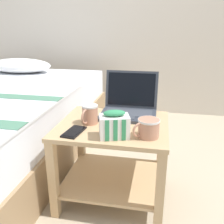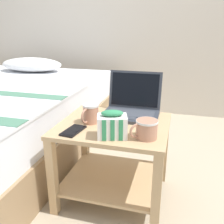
{
  "view_description": "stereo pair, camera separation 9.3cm",
  "coord_description": "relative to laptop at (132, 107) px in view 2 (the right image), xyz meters",
  "views": [
    {
      "loc": [
        0.24,
        -1.25,
        0.97
      ],
      "look_at": [
        0.0,
        -0.04,
        0.54
      ],
      "focal_mm": 40.0,
      "sensor_mm": 36.0,
      "label": 1
    },
    {
      "loc": [
        0.33,
        -1.23,
        0.97
      ],
      "look_at": [
        0.0,
        -0.04,
        0.54
      ],
      "focal_mm": 40.0,
      "sensor_mm": 36.0,
      "label": 2
    }
  ],
  "objects": [
    {
      "name": "ground_plane",
      "position": [
        -0.06,
        -0.17,
        -0.51
      ],
      "size": [
        8.0,
        8.0,
        0.0
      ],
      "primitive_type": "plane",
      "color": "tan"
    },
    {
      "name": "bedside_table",
      "position": [
        -0.06,
        -0.17,
        -0.21
      ],
      "size": [
        0.59,
        0.52,
        0.46
      ],
      "color": "tan",
      "rests_on": "ground_plane"
    },
    {
      "name": "laptop",
      "position": [
        0.0,
        0.0,
        0.0
      ],
      "size": [
        0.32,
        0.29,
        0.24
      ],
      "color": "#333842",
      "rests_on": "bedside_table"
    },
    {
      "name": "mug_front_left",
      "position": [
        -0.19,
        -0.19,
        0.01
      ],
      "size": [
        0.09,
        0.13,
        0.1
      ],
      "color": "tan",
      "rests_on": "bedside_table"
    },
    {
      "name": "mug_front_right",
      "position": [
        0.13,
        -0.31,
        0.0
      ],
      "size": [
        0.13,
        0.12,
        0.09
      ],
      "color": "tan",
      "rests_on": "bedside_table"
    },
    {
      "name": "snack_bag",
      "position": [
        -0.03,
        -0.34,
        0.01
      ],
      "size": [
        0.16,
        0.13,
        0.14
      ],
      "color": "white",
      "rests_on": "bedside_table"
    },
    {
      "name": "cell_phone",
      "position": [
        -0.23,
        -0.33,
        -0.04
      ],
      "size": [
        0.09,
        0.16,
        0.01
      ],
      "color": "black",
      "rests_on": "bedside_table"
    }
  ]
}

